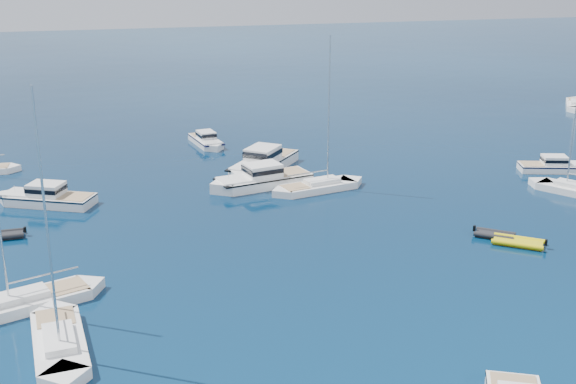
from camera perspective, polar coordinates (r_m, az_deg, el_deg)
ground at (r=42.38m, az=13.36°, el=-12.78°), size 400.00×400.00×0.00m
motor_cruiser_centre at (r=70.58m, az=-2.16°, el=0.43°), size 11.50×5.56×2.90m
motor_cruiser_far_r at (r=80.51m, az=20.21°, el=1.54°), size 8.49×4.90×2.13m
motor_cruiser_far_l at (r=69.06m, az=-18.48°, el=-0.92°), size 10.10×7.13×2.57m
motor_cruiser_distant at (r=75.78m, az=-2.06°, el=1.68°), size 10.60×11.69×3.18m
motor_cruiser_horizon at (r=86.67m, az=-6.39°, el=3.69°), size 3.59×8.27×2.10m
sailboat_fore at (r=44.36m, az=-17.48°, el=-11.67°), size 3.74×11.02×15.90m
sailboat_mid_r at (r=73.54m, az=21.69°, el=-0.14°), size 7.48×9.80×14.62m
sailboat_mid_l at (r=49.81m, az=-19.75°, el=-8.50°), size 11.17×6.25×15.94m
sailboat_centre at (r=69.49m, az=2.39°, el=0.15°), size 10.64×4.70×15.15m
sailboat_sails_far at (r=116.05m, az=21.69°, el=6.19°), size 8.57×10.52×15.98m
tender_yellow at (r=59.24m, az=17.60°, el=-3.97°), size 4.53×4.26×0.95m
tender_grey_near at (r=60.22m, az=15.90°, el=-3.45°), size 3.65×3.49×0.95m
tender_grey_far at (r=62.12m, az=-21.48°, el=-3.37°), size 3.49×1.98×0.95m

